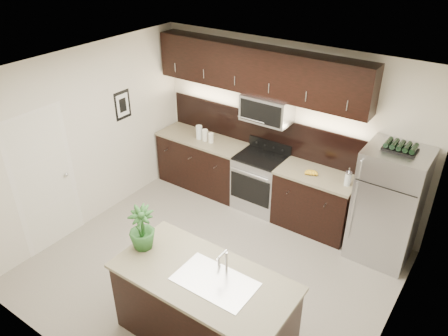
# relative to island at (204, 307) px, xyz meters

# --- Properties ---
(ground) EXTENTS (4.50, 4.50, 0.00)m
(ground) POSITION_rel_island_xyz_m (-0.60, 0.94, -0.47)
(ground) COLOR gray
(ground) RESTS_ON ground
(room_walls) EXTENTS (4.52, 4.02, 2.71)m
(room_walls) POSITION_rel_island_xyz_m (-0.71, 0.90, 1.22)
(room_walls) COLOR beige
(room_walls) RESTS_ON ground
(counter_run) EXTENTS (3.51, 0.65, 0.94)m
(counter_run) POSITION_rel_island_xyz_m (-1.06, 2.63, -0.00)
(counter_run) COLOR black
(counter_run) RESTS_ON ground
(upper_fixtures) EXTENTS (3.49, 0.40, 1.66)m
(upper_fixtures) POSITION_rel_island_xyz_m (-1.03, 2.77, 1.67)
(upper_fixtures) COLOR black
(upper_fixtures) RESTS_ON counter_run
(island) EXTENTS (1.96, 0.96, 0.94)m
(island) POSITION_rel_island_xyz_m (0.00, 0.00, 0.00)
(island) COLOR black
(island) RESTS_ON ground
(sink_faucet) EXTENTS (0.84, 0.50, 0.28)m
(sink_faucet) POSITION_rel_island_xyz_m (0.15, 0.01, 0.48)
(sink_faucet) COLOR silver
(sink_faucet) RESTS_ON island
(refrigerator) EXTENTS (0.80, 0.72, 1.66)m
(refrigerator) POSITION_rel_island_xyz_m (1.16, 2.57, 0.36)
(refrigerator) COLOR #B2B2B7
(refrigerator) RESTS_ON ground
(wine_rack) EXTENTS (0.41, 0.25, 0.10)m
(wine_rack) POSITION_rel_island_xyz_m (1.16, 2.57, 1.24)
(wine_rack) COLOR black
(wine_rack) RESTS_ON refrigerator
(plant) EXTENTS (0.38, 0.38, 0.53)m
(plant) POSITION_rel_island_xyz_m (-0.84, -0.01, 0.73)
(plant) COLOR #255722
(plant) RESTS_ON island
(canisters) EXTENTS (0.35, 0.11, 0.23)m
(canisters) POSITION_rel_island_xyz_m (-1.94, 2.57, 0.57)
(canisters) COLOR silver
(canisters) RESTS_ON counter_run
(french_press) EXTENTS (0.09, 0.09, 0.27)m
(french_press) POSITION_rel_island_xyz_m (0.57, 2.58, 0.57)
(french_press) COLOR silver
(french_press) RESTS_ON counter_run
(bananas) EXTENTS (0.24, 0.21, 0.06)m
(bananas) POSITION_rel_island_xyz_m (-0.02, 2.55, 0.50)
(bananas) COLOR gold
(bananas) RESTS_ON counter_run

